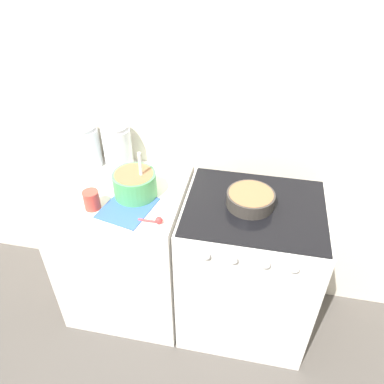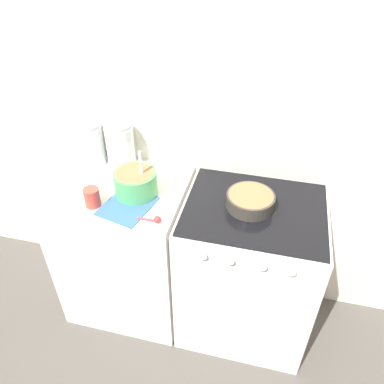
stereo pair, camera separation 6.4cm
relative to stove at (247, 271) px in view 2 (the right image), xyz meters
The scene contains 11 objects.
ground_plane 0.67m from the stove, 142.14° to the right, with size 12.00×12.00×0.00m, color #4C4742.
wall_back 0.88m from the stove, 139.83° to the left, with size 4.48×0.05×2.40m.
countertop_cabinet 0.73m from the stove, behind, with size 0.70×0.59×0.94m.
stove is the anchor object (origin of this frame).
mixing_bowl 0.82m from the stove, behind, with size 0.22×0.22×0.26m.
baking_pan 0.51m from the stove, 167.46° to the left, with size 0.24×0.24×0.07m.
storage_jar_left 1.14m from the stove, 168.78° to the left, with size 0.16×0.16×0.24m.
storage_jar_middle 0.99m from the stove, 166.13° to the left, with size 0.16×0.16×0.27m.
tin_can 0.96m from the stove, 167.81° to the right, with size 0.08×0.08×0.10m.
recipe_page 0.79m from the stove, 167.23° to the right, with size 0.28×0.30×0.01m.
measuring_spoon 0.70m from the stove, 154.32° to the right, with size 0.12×0.04×0.04m.
Camera 2 is at (0.41, -1.16, 2.13)m, focal length 35.00 mm.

